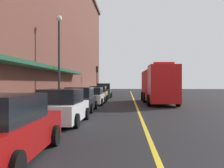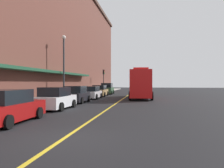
% 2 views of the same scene
% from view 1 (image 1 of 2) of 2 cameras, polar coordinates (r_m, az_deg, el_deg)
% --- Properties ---
extents(ground_plane, '(112.00, 112.00, 0.00)m').
position_cam_1_polar(ground_plane, '(28.85, 4.94, -3.65)').
color(ground_plane, black).
extents(sidewalk_left, '(2.40, 70.00, 0.15)m').
position_cam_1_polar(sidewalk_left, '(29.34, -7.27, -3.44)').
color(sidewalk_left, '#ADA8A0').
rests_on(sidewalk_left, ground).
extents(lane_center_stripe, '(0.16, 70.00, 0.01)m').
position_cam_1_polar(lane_center_stripe, '(28.85, 4.94, -3.65)').
color(lane_center_stripe, gold).
rests_on(lane_center_stripe, ground).
extents(brick_building_left, '(14.89, 64.00, 18.45)m').
position_cam_1_polar(brick_building_left, '(31.72, -22.51, 13.47)').
color(brick_building_left, brown).
rests_on(brick_building_left, ground).
extents(parked_car_0, '(2.15, 4.81, 1.66)m').
position_cam_1_polar(parked_car_0, '(7.08, -23.18, -9.27)').
color(parked_car_0, maroon).
rests_on(parked_car_0, ground).
extents(parked_car_1, '(2.14, 4.20, 1.66)m').
position_cam_1_polar(parked_car_1, '(12.60, -10.98, -5.10)').
color(parked_car_1, silver).
rests_on(parked_car_1, ground).
extents(parked_car_2, '(2.09, 4.26, 1.66)m').
position_cam_1_polar(parked_car_2, '(17.88, -7.08, -3.53)').
color(parked_car_2, black).
rests_on(parked_car_2, ground).
extents(parked_car_3, '(2.09, 4.15, 1.53)m').
position_cam_1_polar(parked_car_3, '(23.36, -4.29, -2.78)').
color(parked_car_3, silver).
rests_on(parked_car_3, ground).
extents(parked_car_4, '(2.18, 4.75, 1.61)m').
position_cam_1_polar(parked_car_4, '(28.70, -3.02, -2.15)').
color(parked_car_4, '#A5844C').
rests_on(parked_car_4, ground).
extents(parked_car_5, '(2.22, 4.52, 1.91)m').
position_cam_1_polar(parked_car_5, '(34.37, -1.81, -1.56)').
color(parked_car_5, '#2D5133').
rests_on(parked_car_5, ground).
extents(fire_truck, '(2.89, 9.49, 3.68)m').
position_cam_1_polar(fire_truck, '(24.99, 10.19, -0.23)').
color(fire_truck, red).
rests_on(fire_truck, ground).
extents(parking_meter_1, '(0.14, 0.18, 1.33)m').
position_cam_1_polar(parking_meter_1, '(13.30, -16.78, -3.62)').
color(parking_meter_1, '#4C4C51').
rests_on(parking_meter_1, sidewalk_left).
extents(parking_meter_2, '(0.14, 0.18, 1.33)m').
position_cam_1_polar(parking_meter_2, '(22.01, -8.61, -2.10)').
color(parking_meter_2, '#4C4C51').
rests_on(parking_meter_2, sidewalk_left).
extents(street_lamp_left, '(0.44, 0.44, 6.94)m').
position_cam_1_polar(street_lamp_left, '(20.02, -11.71, 7.25)').
color(street_lamp_left, '#33383D').
rests_on(street_lamp_left, sidewalk_left).
extents(traffic_light_near, '(0.38, 0.36, 4.30)m').
position_cam_1_polar(traffic_light_near, '(38.37, -3.35, 2.02)').
color(traffic_light_near, '#232326').
rests_on(traffic_light_near, sidewalk_left).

